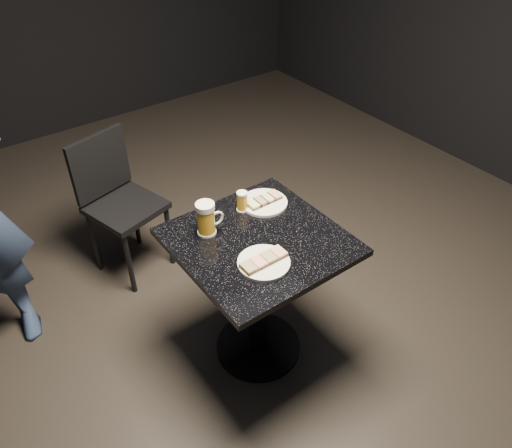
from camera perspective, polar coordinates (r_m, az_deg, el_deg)
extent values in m
plane|color=black|center=(2.72, 0.26, -13.90)|extent=(6.00, 6.00, 0.00)
cylinder|color=silver|center=(2.05, 0.89, -4.46)|extent=(0.22, 0.22, 0.01)
cylinder|color=white|center=(2.38, 0.92, 2.46)|extent=(0.22, 0.22, 0.01)
cylinder|color=black|center=(2.71, 0.26, -13.74)|extent=(0.44, 0.44, 0.03)
cylinder|color=black|center=(2.43, 0.28, -8.53)|extent=(0.10, 0.10, 0.69)
cube|color=black|center=(2.18, 0.31, -2.01)|extent=(0.70, 0.70, 0.03)
cylinder|color=silver|center=(2.21, -5.63, -0.91)|extent=(0.08, 0.08, 0.01)
cylinder|color=yellow|center=(2.17, -5.73, 0.42)|extent=(0.08, 0.08, 0.12)
cylinder|color=silver|center=(2.13, -5.85, 1.99)|extent=(0.08, 0.08, 0.03)
torus|color=silver|center=(2.17, -4.53, 0.67)|extent=(0.07, 0.01, 0.07)
cylinder|color=white|center=(2.34, -1.57, 1.71)|extent=(0.06, 0.06, 0.01)
cylinder|color=gold|center=(2.32, -1.59, 2.58)|extent=(0.05, 0.05, 0.08)
cylinder|color=white|center=(2.29, -1.61, 3.52)|extent=(0.05, 0.05, 0.01)
cube|color=black|center=(2.96, -14.64, 1.82)|extent=(0.46, 0.46, 0.04)
cylinder|color=black|center=(2.93, -14.27, -4.45)|extent=(0.03, 0.03, 0.43)
cylinder|color=black|center=(3.07, -9.86, -1.38)|extent=(0.03, 0.03, 0.43)
cylinder|color=black|center=(3.14, -17.97, -1.95)|extent=(0.03, 0.03, 0.43)
cylinder|color=black|center=(3.27, -13.67, 0.82)|extent=(0.03, 0.03, 0.43)
cube|color=black|center=(2.96, -17.44, 6.45)|extent=(0.36, 0.13, 0.37)
cube|color=#4C3521|center=(2.01, -0.85, -5.08)|extent=(0.05, 0.07, 0.01)
cube|color=#8C7251|center=(2.00, -0.85, -4.89)|extent=(0.05, 0.07, 0.01)
cube|color=#4C3521|center=(2.03, 0.32, -4.50)|extent=(0.05, 0.07, 0.01)
cube|color=tan|center=(2.02, 0.32, -4.30)|extent=(0.05, 0.07, 0.01)
cube|color=#4C3521|center=(2.05, 1.47, -3.92)|extent=(0.05, 0.07, 0.01)
cube|color=#8C7251|center=(2.05, 1.47, -3.73)|extent=(0.05, 0.07, 0.01)
cube|color=#4C3521|center=(2.08, 2.58, -3.36)|extent=(0.05, 0.07, 0.01)
cube|color=tan|center=(2.07, 2.59, -3.16)|extent=(0.05, 0.07, 0.01)
cube|color=#4C3521|center=(2.34, -0.30, 2.16)|extent=(0.05, 0.07, 0.01)
cube|color=#D1D184|center=(2.33, -0.30, 2.35)|extent=(0.05, 0.07, 0.01)
cube|color=#4C3521|center=(2.36, 0.51, 2.52)|extent=(0.05, 0.07, 0.01)
cube|color=#8C7251|center=(2.35, 0.52, 2.70)|extent=(0.05, 0.07, 0.01)
cube|color=#4C3521|center=(2.38, 1.32, 2.87)|extent=(0.05, 0.07, 0.01)
cube|color=beige|center=(2.37, 1.32, 3.05)|extent=(0.05, 0.07, 0.01)
cube|color=#4C3521|center=(2.40, 2.11, 3.21)|extent=(0.05, 0.07, 0.01)
cube|color=tan|center=(2.39, 2.12, 3.39)|extent=(0.05, 0.07, 0.01)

